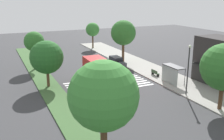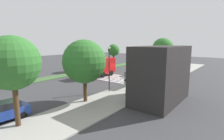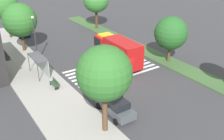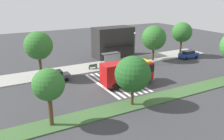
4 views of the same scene
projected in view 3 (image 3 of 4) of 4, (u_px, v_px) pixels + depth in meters
name	position (u px, v px, depth m)	size (l,w,h in m)	color
ground_plane	(123.00, 77.00, 32.35)	(120.00, 120.00, 0.00)	#38383A
sidewalk	(52.00, 98.00, 27.62)	(60.00, 5.72, 0.14)	#9E9B93
median_strip	(169.00, 62.00, 36.33)	(60.00, 3.00, 0.14)	#3D6033
crosswalk	(112.00, 70.00, 34.16)	(5.85, 11.63, 0.01)	silver
fire_truck	(117.00, 50.00, 34.99)	(8.48, 3.02, 3.70)	#B71414
parked_car_west	(115.00, 106.00, 24.88)	(4.68, 2.04, 1.73)	#474C51
parked_car_mid	(22.00, 30.00, 46.95)	(4.45, 2.17, 1.76)	navy
bus_stop_shelter	(41.00, 61.00, 31.97)	(3.50, 1.40, 2.46)	#4C4C51
bench_near_shelter	(55.00, 83.00, 29.56)	(1.60, 0.50, 0.90)	#2D472D
street_lamp	(35.00, 35.00, 35.04)	(0.36, 0.36, 6.30)	#2D2D30
sidewalk_tree_west	(104.00, 74.00, 20.48)	(4.54, 4.54, 7.79)	#513823
sidewalk_tree_center	(20.00, 20.00, 38.15)	(5.00, 5.00, 7.23)	#47301E
sidewalk_tree_east	(6.00, 7.00, 43.66)	(4.36, 4.36, 7.47)	#47301E
median_tree_west	(171.00, 33.00, 34.67)	(4.47, 4.47, 6.30)	#513823
median_tree_center	(96.00, 0.00, 48.60)	(4.82, 4.82, 7.90)	#47301E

